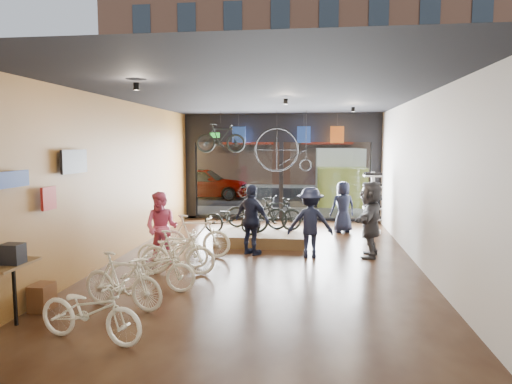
% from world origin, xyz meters
% --- Properties ---
extents(ground_plane, '(7.00, 12.00, 0.04)m').
position_xyz_m(ground_plane, '(0.00, 0.00, -0.02)').
color(ground_plane, black).
rests_on(ground_plane, ground).
extents(ceiling, '(7.00, 12.00, 0.04)m').
position_xyz_m(ceiling, '(0.00, 0.00, 3.82)').
color(ceiling, black).
rests_on(ceiling, ground).
extents(wall_left, '(0.04, 12.00, 3.80)m').
position_xyz_m(wall_left, '(-3.52, 0.00, 1.90)').
color(wall_left, olive).
rests_on(wall_left, ground).
extents(wall_right, '(0.04, 12.00, 3.80)m').
position_xyz_m(wall_right, '(3.52, 0.00, 1.90)').
color(wall_right, beige).
rests_on(wall_right, ground).
extents(wall_back, '(7.00, 0.04, 3.80)m').
position_xyz_m(wall_back, '(0.00, -6.02, 1.90)').
color(wall_back, beige).
rests_on(wall_back, ground).
extents(storefront, '(7.00, 0.26, 3.80)m').
position_xyz_m(storefront, '(0.00, 6.00, 1.90)').
color(storefront, black).
rests_on(storefront, ground).
extents(exit_sign, '(0.35, 0.06, 0.18)m').
position_xyz_m(exit_sign, '(-2.40, 5.88, 3.05)').
color(exit_sign, '#198C26').
rests_on(exit_sign, storefront).
extents(street_road, '(30.00, 18.00, 0.02)m').
position_xyz_m(street_road, '(0.00, 15.00, -0.01)').
color(street_road, black).
rests_on(street_road, ground).
extents(sidewalk_near, '(30.00, 2.40, 0.12)m').
position_xyz_m(sidewalk_near, '(0.00, 7.20, 0.06)').
color(sidewalk_near, slate).
rests_on(sidewalk_near, ground).
extents(sidewalk_far, '(30.00, 2.00, 0.12)m').
position_xyz_m(sidewalk_far, '(0.00, 19.00, 0.06)').
color(sidewalk_far, slate).
rests_on(sidewalk_far, ground).
extents(opposite_building, '(26.00, 5.00, 14.00)m').
position_xyz_m(opposite_building, '(0.00, 21.50, 7.00)').
color(opposite_building, brown).
rests_on(opposite_building, ground).
extents(street_car, '(4.67, 1.88, 1.59)m').
position_xyz_m(street_car, '(-4.39, 12.00, 0.80)').
color(street_car, gray).
rests_on(street_car, street_road).
extents(box_truck, '(2.14, 6.41, 2.52)m').
position_xyz_m(box_truck, '(2.35, 11.00, 1.26)').
color(box_truck, silver).
rests_on(box_truck, street_road).
extents(floor_bike_0, '(1.74, 0.91, 0.87)m').
position_xyz_m(floor_bike_0, '(-1.91, -4.63, 0.44)').
color(floor_bike_0, white).
rests_on(floor_bike_0, ground_plane).
extents(floor_bike_1, '(1.63, 0.84, 0.94)m').
position_xyz_m(floor_bike_1, '(-1.99, -3.35, 0.47)').
color(floor_bike_1, white).
rests_on(floor_bike_1, ground_plane).
extents(floor_bike_2, '(1.65, 0.66, 0.85)m').
position_xyz_m(floor_bike_2, '(-1.81, -2.45, 0.43)').
color(floor_bike_2, white).
rests_on(floor_bike_2, ground_plane).
extents(floor_bike_3, '(1.59, 0.52, 0.94)m').
position_xyz_m(floor_bike_3, '(-1.66, -1.32, 0.47)').
color(floor_bike_3, white).
rests_on(floor_bike_3, ground_plane).
extents(floor_bike_4, '(1.62, 0.69, 0.83)m').
position_xyz_m(floor_bike_4, '(-1.93, -0.81, 0.42)').
color(floor_bike_4, white).
rests_on(floor_bike_4, ground_plane).
extents(floor_bike_5, '(1.77, 0.59, 1.05)m').
position_xyz_m(floor_bike_5, '(-1.68, 0.12, 0.52)').
color(floor_bike_5, white).
rests_on(floor_bike_5, ground_plane).
extents(display_platform, '(2.40, 1.80, 0.30)m').
position_xyz_m(display_platform, '(-0.26, 2.05, 0.15)').
color(display_platform, brown).
rests_on(display_platform, ground_plane).
extents(display_bike_left, '(1.68, 0.81, 0.85)m').
position_xyz_m(display_bike_left, '(-1.03, 1.64, 0.72)').
color(display_bike_left, black).
rests_on(display_bike_left, display_platform).
extents(display_bike_mid, '(1.67, 1.11, 0.98)m').
position_xyz_m(display_bike_mid, '(0.10, 2.06, 0.79)').
color(display_bike_mid, black).
rests_on(display_bike_mid, display_platform).
extents(display_bike_right, '(1.92, 0.97, 0.96)m').
position_xyz_m(display_bike_right, '(-0.47, 2.53, 0.78)').
color(display_bike_right, black).
rests_on(display_bike_right, display_platform).
extents(customer_1, '(0.85, 0.69, 1.65)m').
position_xyz_m(customer_1, '(-2.29, -0.46, 0.83)').
color(customer_1, '#CC4C72').
rests_on(customer_1, ground_plane).
extents(customer_2, '(1.09, 0.91, 1.75)m').
position_xyz_m(customer_2, '(-0.35, 0.60, 0.87)').
color(customer_2, '#161C33').
rests_on(customer_2, ground_plane).
extents(customer_3, '(1.10, 0.64, 1.70)m').
position_xyz_m(customer_3, '(1.08, 0.53, 0.85)').
color(customer_3, '#161C33').
rests_on(customer_3, ground_plane).
extents(customer_4, '(0.90, 0.73, 1.59)m').
position_xyz_m(customer_4, '(2.07, 3.82, 0.80)').
color(customer_4, '#161C33').
rests_on(customer_4, ground_plane).
extents(customer_5, '(0.92, 1.79, 1.84)m').
position_xyz_m(customer_5, '(2.52, 0.74, 0.92)').
color(customer_5, '#3F3F44').
rests_on(customer_5, ground_plane).
extents(sunglasses_rack, '(0.57, 0.47, 1.90)m').
position_xyz_m(sunglasses_rack, '(2.95, 3.77, 0.95)').
color(sunglasses_rack, white).
rests_on(sunglasses_rack, ground_plane).
extents(wall_merch, '(0.40, 2.40, 2.60)m').
position_xyz_m(wall_merch, '(-3.38, -3.50, 1.30)').
color(wall_merch, navy).
rests_on(wall_merch, wall_left).
extents(penny_farthing, '(1.78, 0.06, 1.42)m').
position_xyz_m(penny_farthing, '(0.26, 4.39, 2.50)').
color(penny_farthing, black).
rests_on(penny_farthing, ceiling).
extents(hung_bike, '(1.64, 0.72, 0.95)m').
position_xyz_m(hung_bike, '(-1.84, 4.20, 2.93)').
color(hung_bike, black).
rests_on(hung_bike, ceiling).
extents(jersey_left, '(0.45, 0.03, 0.55)m').
position_xyz_m(jersey_left, '(-1.42, 5.20, 3.05)').
color(jersey_left, '#1E3F99').
rests_on(jersey_left, ceiling).
extents(jersey_mid, '(0.45, 0.03, 0.55)m').
position_xyz_m(jersey_mid, '(0.81, 5.20, 3.05)').
color(jersey_mid, '#1E3F99').
rests_on(jersey_mid, ceiling).
extents(jersey_right, '(0.45, 0.03, 0.55)m').
position_xyz_m(jersey_right, '(1.92, 5.20, 3.05)').
color(jersey_right, '#CC5919').
rests_on(jersey_right, ceiling).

